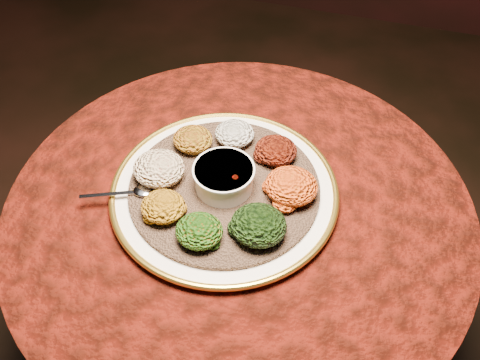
# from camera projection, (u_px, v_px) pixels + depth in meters

# --- Properties ---
(table) EXTENTS (0.96, 0.96, 0.73)m
(table) POSITION_uv_depth(u_px,v_px,m) (239.00, 252.00, 1.23)
(table) COLOR black
(table) RESTS_ON ground
(platter) EXTENTS (0.58, 0.58, 0.02)m
(platter) POSITION_uv_depth(u_px,v_px,m) (224.00, 191.00, 1.10)
(platter) COLOR white
(platter) RESTS_ON table
(injera) EXTENTS (0.52, 0.52, 0.01)m
(injera) POSITION_uv_depth(u_px,v_px,m) (224.00, 188.00, 1.09)
(injera) COLOR brown
(injera) RESTS_ON platter
(stew_bowl) EXTENTS (0.12, 0.12, 0.05)m
(stew_bowl) POSITION_uv_depth(u_px,v_px,m) (224.00, 176.00, 1.06)
(stew_bowl) COLOR white
(stew_bowl) RESTS_ON injera
(spoon) EXTENTS (0.14, 0.07, 0.01)m
(spoon) POSITION_uv_depth(u_px,v_px,m) (137.00, 192.00, 1.07)
(spoon) COLOR silver
(spoon) RESTS_ON injera
(portion_ayib) EXTENTS (0.09, 0.08, 0.04)m
(portion_ayib) POSITION_uv_depth(u_px,v_px,m) (235.00, 133.00, 1.16)
(portion_ayib) COLOR beige
(portion_ayib) RESTS_ON injera
(portion_kitfo) EXTENTS (0.09, 0.09, 0.04)m
(portion_kitfo) POSITION_uv_depth(u_px,v_px,m) (276.00, 150.00, 1.12)
(portion_kitfo) COLOR black
(portion_kitfo) RESTS_ON injera
(portion_tikil) EXTENTS (0.11, 0.10, 0.05)m
(portion_tikil) POSITION_uv_depth(u_px,v_px,m) (291.00, 186.00, 1.05)
(portion_tikil) COLOR #A55C0D
(portion_tikil) RESTS_ON injera
(portion_gomen) EXTENTS (0.11, 0.10, 0.05)m
(portion_gomen) POSITION_uv_depth(u_px,v_px,m) (259.00, 225.00, 0.99)
(portion_gomen) COLOR black
(portion_gomen) RESTS_ON injera
(portion_mixveg) EXTENTS (0.09, 0.08, 0.04)m
(portion_mixveg) POSITION_uv_depth(u_px,v_px,m) (199.00, 231.00, 0.99)
(portion_mixveg) COLOR #983E09
(portion_mixveg) RESTS_ON injera
(portion_kik) EXTENTS (0.09, 0.08, 0.04)m
(portion_kik) POSITION_uv_depth(u_px,v_px,m) (163.00, 207.00, 1.02)
(portion_kik) COLOR #AA6B0F
(portion_kik) RESTS_ON injera
(portion_timatim) EXTENTS (0.11, 0.10, 0.05)m
(portion_timatim) POSITION_uv_depth(u_px,v_px,m) (159.00, 168.00, 1.08)
(portion_timatim) COLOR maroon
(portion_timatim) RESTS_ON injera
(portion_shiro) EXTENTS (0.09, 0.08, 0.04)m
(portion_shiro) POSITION_uv_depth(u_px,v_px,m) (193.00, 139.00, 1.15)
(portion_shiro) COLOR #886210
(portion_shiro) RESTS_ON injera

